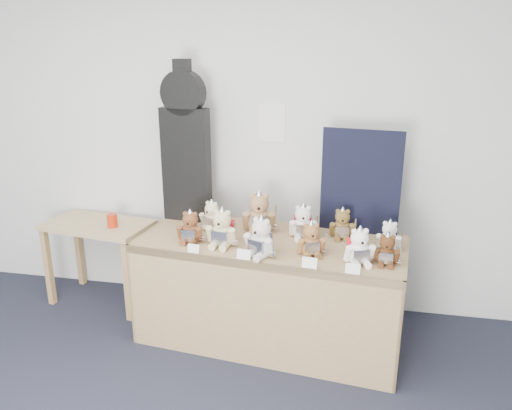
% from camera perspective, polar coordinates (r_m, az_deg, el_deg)
% --- Properties ---
extents(room_shell, '(6.00, 6.00, 6.00)m').
position_cam_1_polar(room_shell, '(3.98, 1.82, 9.35)').
color(room_shell, white).
rests_on(room_shell, floor).
extents(display_table, '(1.98, 1.00, 0.79)m').
position_cam_1_polar(display_table, '(3.59, 1.34, -6.99)').
color(display_table, olive).
rests_on(display_table, floor).
extents(side_table, '(0.92, 0.60, 0.72)m').
position_cam_1_polar(side_table, '(4.39, -17.52, -3.47)').
color(side_table, '#9A7F53').
rests_on(side_table, floor).
extents(guitar_case, '(0.39, 0.15, 1.24)m').
position_cam_1_polar(guitar_case, '(3.90, -8.07, 6.86)').
color(guitar_case, black).
rests_on(guitar_case, display_table).
extents(navy_board, '(0.57, 0.11, 0.77)m').
position_cam_1_polar(navy_board, '(3.70, 11.85, 2.56)').
color(navy_board, black).
rests_on(navy_board, display_table).
extents(red_cup, '(0.08, 0.08, 0.11)m').
position_cam_1_polar(red_cup, '(4.20, -16.12, -1.72)').
color(red_cup, red).
rests_on(red_cup, side_table).
extents(teddy_front_far_left, '(0.21, 0.17, 0.26)m').
position_cam_1_polar(teddy_front_far_left, '(3.55, -7.51, -2.65)').
color(teddy_front_far_left, brown).
rests_on(teddy_front_far_left, display_table).
extents(teddy_front_left, '(0.25, 0.21, 0.30)m').
position_cam_1_polar(teddy_front_left, '(3.46, -3.89, -2.81)').
color(teddy_front_left, '#C9BB8E').
rests_on(teddy_front_left, display_table).
extents(teddy_front_centre, '(0.24, 0.24, 0.30)m').
position_cam_1_polar(teddy_front_centre, '(3.29, 0.55, -3.85)').
color(teddy_front_centre, beige).
rests_on(teddy_front_centre, display_table).
extents(teddy_front_right, '(0.21, 0.19, 0.26)m').
position_cam_1_polar(teddy_front_right, '(3.33, 6.30, -4.06)').
color(teddy_front_right, brown).
rests_on(teddy_front_right, display_table).
extents(teddy_front_far_right, '(0.23, 0.21, 0.27)m').
position_cam_1_polar(teddy_front_far_right, '(3.25, 11.72, -4.80)').
color(teddy_front_far_right, white).
rests_on(teddy_front_far_right, display_table).
extents(teddy_front_end, '(0.19, 0.16, 0.23)m').
position_cam_1_polar(teddy_front_end, '(3.29, 14.71, -5.10)').
color(teddy_front_end, '#4D2F1A').
rests_on(teddy_front_end, display_table).
extents(teddy_back_left, '(0.20, 0.20, 0.25)m').
position_cam_1_polar(teddy_back_left, '(3.78, -5.11, -1.33)').
color(teddy_back_left, beige).
rests_on(teddy_back_left, display_table).
extents(teddy_back_centre_left, '(0.28, 0.24, 0.34)m').
position_cam_1_polar(teddy_back_centre_left, '(3.70, 0.35, -1.09)').
color(teddy_back_centre_left, '#9D754E').
rests_on(teddy_back_centre_left, display_table).
extents(teddy_back_centre_right, '(0.23, 0.20, 0.28)m').
position_cam_1_polar(teddy_back_centre_right, '(3.62, 5.39, -2.07)').
color(teddy_back_centre_right, silver).
rests_on(teddy_back_centre_right, display_table).
extents(teddy_back_right, '(0.21, 0.17, 0.25)m').
position_cam_1_polar(teddy_back_right, '(3.65, 9.82, -2.27)').
color(teddy_back_right, brown).
rests_on(teddy_back_right, display_table).
extents(teddy_back_end, '(0.19, 0.16, 0.23)m').
position_cam_1_polar(teddy_back_end, '(3.51, 14.96, -3.55)').
color(teddy_back_end, white).
rests_on(teddy_back_end, display_table).
extents(entry_card_a, '(0.08, 0.03, 0.06)m').
position_cam_1_polar(entry_card_a, '(3.39, -7.17, -4.96)').
color(entry_card_a, white).
rests_on(entry_card_a, display_table).
extents(entry_card_b, '(0.10, 0.03, 0.07)m').
position_cam_1_polar(entry_card_b, '(3.26, -1.41, -5.67)').
color(entry_card_b, white).
rests_on(entry_card_b, display_table).
extents(entry_card_c, '(0.10, 0.03, 0.07)m').
position_cam_1_polar(entry_card_c, '(3.16, 6.14, -6.59)').
color(entry_card_c, white).
rests_on(entry_card_c, display_table).
extents(entry_card_d, '(0.09, 0.03, 0.06)m').
position_cam_1_polar(entry_card_d, '(3.13, 11.02, -7.17)').
color(entry_card_d, white).
rests_on(entry_card_d, display_table).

